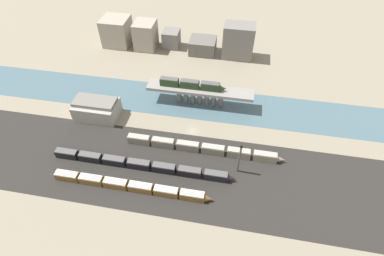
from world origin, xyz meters
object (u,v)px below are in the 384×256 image
(train_on_bridge, at_px, (192,84))
(train_yard_far, at_px, (203,148))
(train_yard_near, at_px, (131,186))
(train_yard_mid, at_px, (142,165))
(signal_tower, at_px, (239,158))
(warehouse_building, at_px, (97,108))

(train_on_bridge, relative_size, train_yard_far, 0.48)
(train_yard_near, distance_m, train_yard_mid, 10.57)
(train_yard_near, bearing_deg, train_yard_mid, 84.23)
(train_yard_mid, relative_size, train_yard_far, 1.12)
(train_yard_near, relative_size, train_yard_far, 0.92)
(train_yard_far, bearing_deg, train_on_bridge, 108.45)
(train_yard_near, height_order, train_yard_far, train_yard_far)
(train_yard_mid, relative_size, signal_tower, 4.80)
(train_on_bridge, xyz_separation_m, signal_tower, (25.99, -39.34, -3.24))
(warehouse_building, height_order, signal_tower, signal_tower)
(warehouse_building, bearing_deg, train_yard_mid, -41.42)
(train_on_bridge, distance_m, signal_tower, 47.26)
(train_on_bridge, height_order, signal_tower, signal_tower)
(train_yard_mid, distance_m, warehouse_building, 40.50)
(train_yard_near, xyz_separation_m, warehouse_building, (-29.24, 37.26, 2.79))
(warehouse_building, bearing_deg, train_yard_far, -14.17)
(train_yard_near, height_order, signal_tower, signal_tower)
(train_yard_far, distance_m, signal_tower, 18.36)
(train_on_bridge, height_order, warehouse_building, train_on_bridge)
(train_yard_mid, height_order, signal_tower, signal_tower)
(signal_tower, bearing_deg, train_yard_near, -158.24)
(train_yard_mid, height_order, warehouse_building, warehouse_building)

